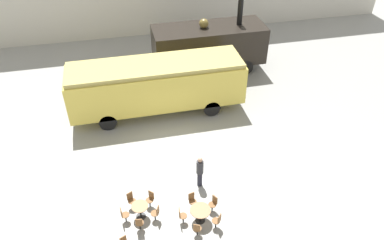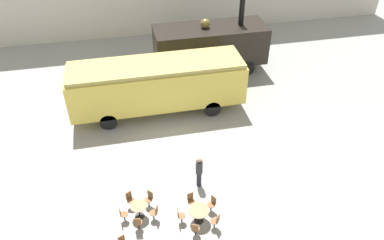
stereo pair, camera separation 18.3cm
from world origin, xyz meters
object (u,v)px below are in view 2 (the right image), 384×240
(cafe_chair_0, at_px, (149,198))
(cafe_table_near, at_px, (139,208))
(cafe_table_mid, at_px, (199,212))
(steam_locomotive, at_px, (210,44))
(visitor_person, at_px, (199,170))
(passenger_coach_vintage, at_px, (157,83))

(cafe_chair_0, bearing_deg, cafe_table_near, 0.00)
(cafe_table_mid, bearing_deg, steam_locomotive, 73.77)
(cafe_table_mid, bearing_deg, visitor_person, 76.95)
(cafe_table_mid, relative_size, visitor_person, 0.51)
(visitor_person, bearing_deg, cafe_chair_0, -163.00)
(cafe_table_mid, bearing_deg, cafe_table_near, 162.75)
(cafe_table_near, bearing_deg, visitor_person, 23.16)
(passenger_coach_vintage, xyz_separation_m, visitor_person, (1.02, -6.71, -0.94))
(passenger_coach_vintage, relative_size, cafe_table_near, 13.76)
(cafe_table_mid, relative_size, cafe_chair_0, 1.05)
(cafe_table_near, bearing_deg, cafe_table_mid, -17.25)
(passenger_coach_vintage, height_order, cafe_chair_0, passenger_coach_vintage)
(steam_locomotive, relative_size, passenger_coach_vintage, 0.75)
(cafe_table_near, distance_m, cafe_chair_0, 0.75)
(cafe_chair_0, distance_m, visitor_person, 2.64)
(passenger_coach_vintage, relative_size, cafe_chair_0, 11.81)
(steam_locomotive, bearing_deg, visitor_person, -106.82)
(cafe_table_near, relative_size, visitor_person, 0.42)
(cafe_table_mid, distance_m, visitor_person, 2.17)
(steam_locomotive, xyz_separation_m, cafe_table_near, (-6.29, -12.11, -1.48))
(steam_locomotive, distance_m, cafe_table_mid, 13.52)
(passenger_coach_vintage, bearing_deg, cafe_chair_0, -101.12)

